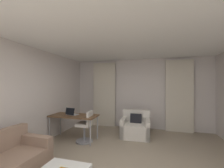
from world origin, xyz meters
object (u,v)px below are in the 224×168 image
object	(u,v)px
desk	(74,117)
desk_chair	(86,128)
armchair	(136,128)
laptop	(72,113)

from	to	relation	value
desk	desk_chair	distance (m)	0.50
armchair	desk	xyz separation A→B (m)	(-1.74, -0.77, 0.40)
armchair	desk_chair	size ratio (longest dim) A/B	1.02
desk	desk_chair	bearing A→B (deg)	-7.62
desk	laptop	size ratio (longest dim) A/B	3.84
armchair	desk	bearing A→B (deg)	-156.07
armchair	desk_chair	bearing A→B (deg)	-148.16
laptop	armchair	bearing A→B (deg)	23.40
armchair	laptop	size ratio (longest dim) A/B	2.47
armchair	laptop	distance (m)	2.04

